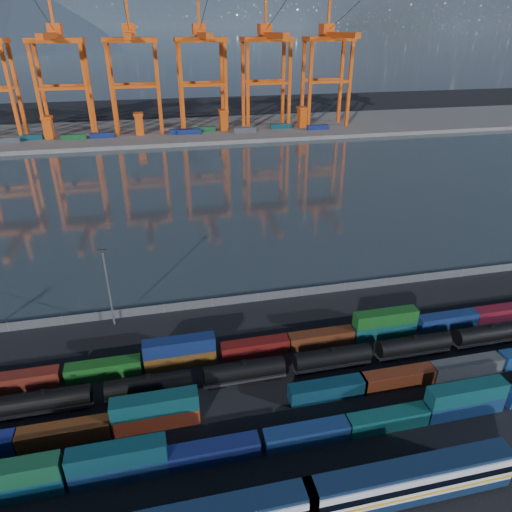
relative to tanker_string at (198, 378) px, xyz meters
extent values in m
plane|color=black|center=(15.57, -4.11, -2.15)|extent=(700.00, 700.00, 0.00)
plane|color=#29353B|center=(15.57, 100.89, -2.15)|extent=(700.00, 700.00, 0.00)
cube|color=#514F4C|center=(15.57, 205.89, -1.15)|extent=(700.00, 70.00, 2.00)
cube|color=#0F1F38|center=(-2.50, -25.22, 3.34)|extent=(27.21, 2.94, 0.54)
cube|color=silver|center=(23.50, -25.22, 1.00)|extent=(27.21, 3.27, 4.14)
cube|color=#0F1F38|center=(23.50, -25.22, -1.17)|extent=(27.21, 3.33, 1.31)
cube|color=#0F1F38|center=(23.50, -25.22, 3.34)|extent=(27.21, 2.94, 0.54)
cube|color=gold|center=(23.50, -25.22, 0.13)|extent=(27.24, 3.36, 0.39)
cube|color=black|center=(23.50, -25.22, 1.44)|extent=(27.24, 3.36, 1.09)
cube|color=black|center=(13.98, -25.22, -1.77)|extent=(3.27, 2.18, 0.76)
cube|color=black|center=(33.03, -25.22, -1.77)|extent=(3.27, 2.18, 0.76)
cube|color=#0E3548|center=(-24.90, -14.17, -0.80)|extent=(12.52, 2.54, 2.71)
cube|color=#144C2E|center=(-24.90, -14.17, 1.91)|extent=(12.52, 2.54, 2.71)
cube|color=navy|center=(-11.80, -14.17, -0.80)|extent=(12.52, 2.54, 2.71)
cube|color=#0C353F|center=(-11.80, -14.17, 1.91)|extent=(12.52, 2.54, 2.71)
cube|color=#101A51|center=(0.70, -14.17, -0.80)|extent=(12.52, 2.54, 2.71)
cube|color=navy|center=(14.04, -14.17, -0.80)|extent=(12.52, 2.54, 2.71)
cube|color=#0E4947|center=(26.38, -14.17, -0.80)|extent=(12.52, 2.54, 2.71)
cube|color=navy|center=(39.16, -14.17, -0.80)|extent=(12.52, 2.54, 2.71)
cube|color=#0D4145|center=(39.16, -14.17, 1.91)|extent=(12.52, 2.54, 2.71)
cube|color=#5A2C12|center=(-19.72, -6.33, -0.78)|extent=(12.67, 2.58, 2.75)
cube|color=maroon|center=(-6.82, -6.33, -0.78)|extent=(12.67, 2.58, 2.75)
cube|color=#0C3B3F|center=(-6.82, -6.33, 1.97)|extent=(12.67, 2.58, 2.75)
cube|color=#0B2C3D|center=(20.05, -6.33, -0.78)|extent=(12.67, 2.58, 2.75)
cube|color=#602513|center=(32.28, -6.33, -0.78)|extent=(12.67, 2.58, 2.75)
cube|color=#3D4041|center=(45.13, -6.33, -0.78)|extent=(12.67, 2.58, 2.75)
cube|color=maroon|center=(-28.59, 6.76, -0.81)|extent=(12.40, 2.52, 2.69)
cube|color=#155017|center=(-15.28, 6.76, -0.81)|extent=(12.40, 2.52, 2.69)
cube|color=#5A3712|center=(-2.36, 6.76, -0.81)|extent=(12.40, 2.52, 2.69)
cube|color=navy|center=(-2.36, 6.76, 1.88)|extent=(12.40, 2.52, 2.69)
cube|color=#5F0F0E|center=(11.07, 6.76, -0.81)|extent=(12.40, 2.52, 2.69)
cube|color=#532310|center=(23.73, 6.76, -0.81)|extent=(12.40, 2.52, 2.69)
cube|color=#0C3D41|center=(36.48, 6.76, -0.81)|extent=(12.40, 2.52, 2.69)
cube|color=#15501A|center=(36.48, 6.76, 1.88)|extent=(12.40, 2.52, 2.69)
cube|color=navy|center=(50.16, 6.76, -0.81)|extent=(12.40, 2.52, 2.69)
cube|color=maroon|center=(62.67, 6.76, -0.81)|extent=(12.40, 2.52, 2.69)
cylinder|color=black|center=(-23.25, 0.00, 0.23)|extent=(13.45, 3.00, 3.00)
cylinder|color=black|center=(-23.25, 0.00, 1.88)|extent=(0.83, 0.83, 0.52)
cube|color=black|center=(-23.25, 0.00, -1.43)|extent=(13.97, 2.07, 0.41)
cube|color=black|center=(-27.91, 0.00, -1.84)|extent=(2.59, 1.86, 0.62)
cube|color=black|center=(-18.59, 0.00, -1.84)|extent=(2.59, 1.86, 0.62)
cylinder|color=black|center=(-7.75, 0.00, 0.23)|extent=(13.45, 3.00, 3.00)
cylinder|color=black|center=(-7.75, 0.00, 1.88)|extent=(0.83, 0.83, 0.52)
cube|color=black|center=(-7.75, 0.00, -1.43)|extent=(13.97, 2.07, 0.41)
cube|color=black|center=(-12.41, 0.00, -1.84)|extent=(2.59, 1.86, 0.62)
cube|color=black|center=(-3.09, 0.00, -1.84)|extent=(2.59, 1.86, 0.62)
cylinder|color=black|center=(7.75, 0.00, 0.23)|extent=(13.45, 3.00, 3.00)
cylinder|color=black|center=(7.75, 0.00, 1.88)|extent=(0.83, 0.83, 0.52)
cube|color=black|center=(7.75, 0.00, -1.43)|extent=(13.97, 2.07, 0.41)
cube|color=black|center=(3.09, 0.00, -1.84)|extent=(2.59, 1.86, 0.62)
cube|color=black|center=(12.41, 0.00, -1.84)|extent=(2.59, 1.86, 0.62)
cylinder|color=black|center=(23.25, 0.00, 0.23)|extent=(13.45, 3.00, 3.00)
cylinder|color=black|center=(23.25, 0.00, 1.88)|extent=(0.83, 0.83, 0.52)
cube|color=black|center=(23.25, 0.00, -1.43)|extent=(13.97, 2.07, 0.41)
cube|color=black|center=(18.59, 0.00, -1.84)|extent=(2.59, 1.86, 0.62)
cube|color=black|center=(27.91, 0.00, -1.84)|extent=(2.59, 1.86, 0.62)
cylinder|color=black|center=(38.75, 0.00, 0.23)|extent=(13.45, 3.00, 3.00)
cylinder|color=black|center=(38.75, 0.00, 1.88)|extent=(0.83, 0.83, 0.52)
cube|color=black|center=(38.75, 0.00, -1.43)|extent=(13.97, 2.07, 0.41)
cube|color=black|center=(34.09, 0.00, -1.84)|extent=(2.59, 1.86, 0.62)
cube|color=black|center=(43.41, 0.00, -1.84)|extent=(2.59, 1.86, 0.62)
cylinder|color=black|center=(54.25, 0.00, 0.23)|extent=(13.45, 3.00, 3.00)
cylinder|color=black|center=(54.25, 0.00, 1.88)|extent=(0.83, 0.83, 0.52)
cube|color=black|center=(54.25, 0.00, -1.43)|extent=(13.97, 2.07, 0.41)
cube|color=black|center=(49.59, 0.00, -1.84)|extent=(2.59, 1.86, 0.62)
cube|color=black|center=(58.91, 0.00, -1.84)|extent=(2.59, 1.86, 0.62)
cube|color=#595B5E|center=(15.57, 23.89, -1.15)|extent=(160.00, 0.06, 2.00)
cylinder|color=slate|center=(-34.43, 23.89, -1.05)|extent=(0.12, 0.12, 2.20)
cylinder|color=slate|center=(-24.43, 23.89, -1.05)|extent=(0.12, 0.12, 2.20)
cylinder|color=slate|center=(-14.43, 23.89, -1.05)|extent=(0.12, 0.12, 2.20)
cylinder|color=slate|center=(-4.43, 23.89, -1.05)|extent=(0.12, 0.12, 2.20)
cylinder|color=slate|center=(5.57, 23.89, -1.05)|extent=(0.12, 0.12, 2.20)
cylinder|color=slate|center=(15.57, 23.89, -1.05)|extent=(0.12, 0.12, 2.20)
cylinder|color=slate|center=(25.57, 23.89, -1.05)|extent=(0.12, 0.12, 2.20)
cylinder|color=slate|center=(35.57, 23.89, -1.05)|extent=(0.12, 0.12, 2.20)
cylinder|color=slate|center=(45.57, 23.89, -1.05)|extent=(0.12, 0.12, 2.20)
cylinder|color=slate|center=(55.57, 23.89, -1.05)|extent=(0.12, 0.12, 2.20)
cylinder|color=slate|center=(65.57, 23.89, -1.05)|extent=(0.12, 0.12, 2.20)
cylinder|color=slate|center=(75.57, 23.89, -1.05)|extent=(0.12, 0.12, 2.20)
cylinder|color=slate|center=(-14.43, 21.89, 5.85)|extent=(0.36, 0.36, 16.00)
cube|color=black|center=(-14.43, 21.89, 14.15)|extent=(1.60, 0.40, 0.60)
cube|color=#D94B0F|center=(-67.82, 194.56, 21.59)|extent=(1.69, 1.69, 47.49)
cube|color=#D94B0F|center=(-67.82, 207.22, 21.59)|extent=(1.69, 1.69, 47.49)
cube|color=#D94B0F|center=(-56.04, 194.56, 21.59)|extent=(1.69, 1.69, 47.49)
cube|color=#D94B0F|center=(-56.04, 207.22, 21.59)|extent=(1.69, 1.69, 47.49)
cube|color=#D94B0F|center=(-32.82, 194.56, 21.59)|extent=(1.69, 1.69, 47.49)
cube|color=#D94B0F|center=(-32.82, 207.22, 21.59)|extent=(1.69, 1.69, 47.49)
cube|color=#D94B0F|center=(-44.43, 194.56, 23.97)|extent=(23.22, 1.48, 1.48)
cube|color=#D94B0F|center=(-44.43, 207.22, 23.97)|extent=(23.22, 1.48, 1.48)
cube|color=#D94B0F|center=(-44.43, 200.89, 45.34)|extent=(26.39, 14.78, 2.32)
cube|color=#D94B0F|center=(-44.43, 188.23, 47.45)|extent=(3.17, 50.66, 2.64)
cube|color=#D94B0F|center=(-44.43, 205.11, 50.09)|extent=(6.33, 8.44, 5.28)
cube|color=#D94B0F|center=(-44.43, 203.00, 58.00)|extent=(1.27, 1.27, 16.89)
cylinder|color=black|center=(-44.43, 185.69, 54.84)|extent=(0.25, 43.44, 14.33)
cube|color=#D94B0F|center=(-21.04, 194.56, 21.59)|extent=(1.69, 1.69, 47.49)
cube|color=#D94B0F|center=(-21.04, 207.22, 21.59)|extent=(1.69, 1.69, 47.49)
cube|color=#D94B0F|center=(2.18, 194.56, 21.59)|extent=(1.69, 1.69, 47.49)
cube|color=#D94B0F|center=(2.18, 207.22, 21.59)|extent=(1.69, 1.69, 47.49)
cube|color=#D94B0F|center=(-9.43, 194.56, 23.97)|extent=(23.22, 1.48, 1.48)
cube|color=#D94B0F|center=(-9.43, 207.22, 23.97)|extent=(23.22, 1.48, 1.48)
cube|color=#D94B0F|center=(-9.43, 200.89, 45.34)|extent=(26.39, 14.78, 2.32)
cube|color=#D94B0F|center=(-9.43, 188.23, 47.45)|extent=(3.17, 50.66, 2.64)
cube|color=#D94B0F|center=(-9.43, 205.11, 50.09)|extent=(6.33, 8.44, 5.28)
cube|color=#D94B0F|center=(-9.43, 203.00, 58.00)|extent=(1.27, 1.27, 16.89)
cylinder|color=black|center=(-9.43, 185.69, 54.84)|extent=(0.25, 43.44, 14.33)
cube|color=#D94B0F|center=(13.96, 194.56, 21.59)|extent=(1.69, 1.69, 47.49)
cube|color=#D94B0F|center=(13.96, 207.22, 21.59)|extent=(1.69, 1.69, 47.49)
cube|color=#D94B0F|center=(37.18, 194.56, 21.59)|extent=(1.69, 1.69, 47.49)
cube|color=#D94B0F|center=(37.18, 207.22, 21.59)|extent=(1.69, 1.69, 47.49)
cube|color=#D94B0F|center=(25.57, 194.56, 23.97)|extent=(23.22, 1.48, 1.48)
cube|color=#D94B0F|center=(25.57, 207.22, 23.97)|extent=(23.22, 1.48, 1.48)
cube|color=#D94B0F|center=(25.57, 200.89, 45.34)|extent=(26.39, 14.78, 2.32)
cube|color=#D94B0F|center=(25.57, 188.23, 47.45)|extent=(3.17, 50.66, 2.64)
cube|color=#D94B0F|center=(25.57, 205.11, 50.09)|extent=(6.33, 8.44, 5.28)
cube|color=#D94B0F|center=(25.57, 203.00, 58.00)|extent=(1.27, 1.27, 16.89)
cylinder|color=black|center=(25.57, 185.69, 54.84)|extent=(0.25, 43.44, 14.33)
cube|color=#D94B0F|center=(48.96, 194.56, 21.59)|extent=(1.69, 1.69, 47.49)
cube|color=#D94B0F|center=(48.96, 207.22, 21.59)|extent=(1.69, 1.69, 47.49)
cube|color=#D94B0F|center=(72.18, 194.56, 21.59)|extent=(1.69, 1.69, 47.49)
cube|color=#D94B0F|center=(72.18, 207.22, 21.59)|extent=(1.69, 1.69, 47.49)
cube|color=#D94B0F|center=(60.57, 194.56, 23.97)|extent=(23.22, 1.48, 1.48)
cube|color=#D94B0F|center=(60.57, 207.22, 23.97)|extent=(23.22, 1.48, 1.48)
cube|color=#D94B0F|center=(60.57, 200.89, 45.34)|extent=(26.39, 14.78, 2.32)
cube|color=#D94B0F|center=(60.57, 188.23, 47.45)|extent=(3.17, 50.66, 2.64)
cube|color=#D94B0F|center=(60.57, 205.11, 50.09)|extent=(6.33, 8.44, 5.28)
cube|color=#D94B0F|center=(60.57, 203.00, 58.00)|extent=(1.27, 1.27, 16.89)
cylinder|color=black|center=(60.57, 185.69, 54.84)|extent=(0.25, 43.44, 14.33)
cube|color=#D94B0F|center=(83.96, 194.56, 21.59)|extent=(1.69, 1.69, 47.49)
cube|color=#D94B0F|center=(83.96, 207.22, 21.59)|extent=(1.69, 1.69, 47.49)
cube|color=#D94B0F|center=(107.18, 194.56, 21.59)|extent=(1.69, 1.69, 47.49)
cube|color=#D94B0F|center=(107.18, 207.22, 21.59)|extent=(1.69, 1.69, 47.49)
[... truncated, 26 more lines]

